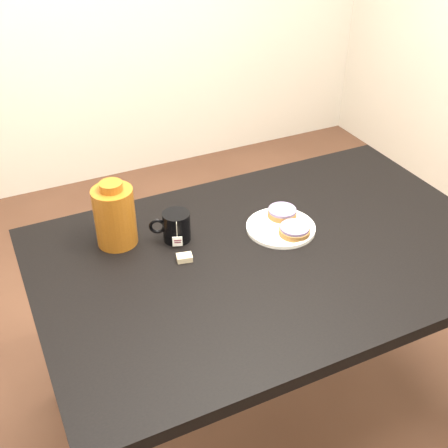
% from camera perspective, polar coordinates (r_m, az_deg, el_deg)
% --- Properties ---
extents(ground_plane, '(4.00, 4.00, 0.00)m').
position_cam_1_polar(ground_plane, '(2.22, 3.95, -18.28)').
color(ground_plane, brown).
extents(table, '(1.40, 0.90, 0.75)m').
position_cam_1_polar(table, '(1.74, 4.80, -4.79)').
color(table, black).
rests_on(table, ground_plane).
extents(plate, '(0.22, 0.22, 0.02)m').
position_cam_1_polar(plate, '(1.78, 5.78, -0.30)').
color(plate, white).
rests_on(plate, table).
extents(bagel_back, '(0.10, 0.10, 0.03)m').
position_cam_1_polar(bagel_back, '(1.82, 5.93, 1.17)').
color(bagel_back, brown).
rests_on(bagel_back, plate).
extents(bagel_front, '(0.12, 0.12, 0.03)m').
position_cam_1_polar(bagel_front, '(1.74, 7.17, -0.63)').
color(bagel_front, brown).
rests_on(bagel_front, plate).
extents(mug, '(0.13, 0.11, 0.09)m').
position_cam_1_polar(mug, '(1.71, -4.92, -0.23)').
color(mug, black).
rests_on(mug, table).
extents(teabag_pouch, '(0.05, 0.04, 0.02)m').
position_cam_1_polar(teabag_pouch, '(1.64, -4.04, -3.44)').
color(teabag_pouch, '#C6B793').
rests_on(teabag_pouch, table).
extents(bagel_package, '(0.13, 0.13, 0.21)m').
position_cam_1_polar(bagel_package, '(1.69, -11.04, 0.85)').
color(bagel_package, '#6B350E').
rests_on(bagel_package, table).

